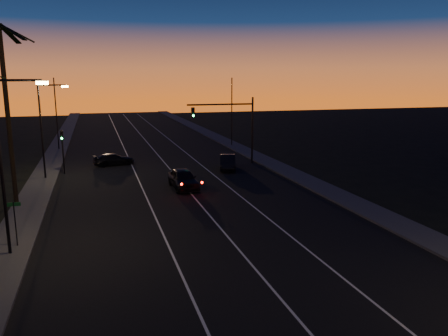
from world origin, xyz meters
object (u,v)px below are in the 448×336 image
object	(u,v)px
right_car	(228,162)
cross_car	(114,159)
signal_mast	(231,119)
lead_car	(183,179)

from	to	relation	value
right_car	cross_car	bearing A→B (deg)	153.49
right_car	signal_mast	bearing A→B (deg)	65.43
signal_mast	lead_car	distance (m)	11.78
signal_mast	cross_car	xyz separation A→B (m)	(-11.90, 2.94, -4.16)
signal_mast	lead_car	xyz separation A→B (m)	(-6.86, -8.72, -3.97)
right_car	cross_car	size ratio (longest dim) A/B	1.02
signal_mast	right_car	world-z (taller)	signal_mast
lead_car	cross_car	size ratio (longest dim) A/B	1.19
right_car	cross_car	distance (m)	12.06
cross_car	right_car	bearing A→B (deg)	-26.51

